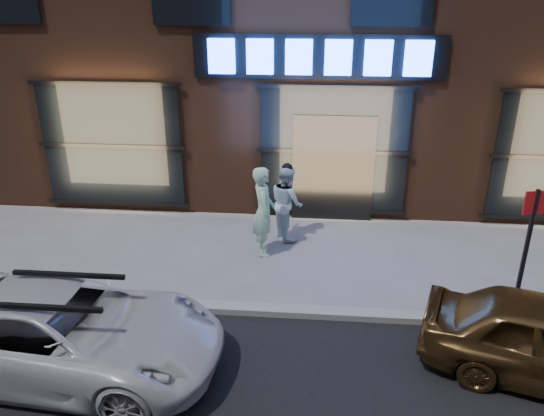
{
  "coord_description": "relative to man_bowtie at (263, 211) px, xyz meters",
  "views": [
    {
      "loc": [
        -0.36,
        -7.28,
        5.0
      ],
      "look_at": [
        -1.15,
        1.6,
        1.2
      ],
      "focal_mm": 35.0,
      "sensor_mm": 36.0,
      "label": 1
    }
  ],
  "objects": [
    {
      "name": "curb",
      "position": [
        1.36,
        -2.12,
        -0.84
      ],
      "size": [
        60.0,
        0.25,
        0.12
      ],
      "primitive_type": "cube",
      "color": "gray",
      "rests_on": "ground"
    },
    {
      "name": "white_suv",
      "position": [
        -2.37,
        -3.69,
        -0.29
      ],
      "size": [
        4.53,
        2.34,
        1.22
      ],
      "primitive_type": "imported",
      "rotation": [
        0.0,
        0.0,
        1.5
      ],
      "color": "silver",
      "rests_on": "ground"
    },
    {
      "name": "man_bowtie",
      "position": [
        0.0,
        0.0,
        0.0
      ],
      "size": [
        0.55,
        0.73,
        1.81
      ],
      "primitive_type": "imported",
      "rotation": [
        0.0,
        0.0,
        1.76
      ],
      "color": "#ABE1B3",
      "rests_on": "ground"
    },
    {
      "name": "sign_post",
      "position": [
        4.18,
        -2.02,
        0.47
      ],
      "size": [
        0.36,
        0.11,
        2.27
      ],
      "rotation": [
        0.0,
        0.0,
        0.22
      ],
      "color": "#262628",
      "rests_on": "ground"
    },
    {
      "name": "man_cap",
      "position": [
        0.41,
        0.76,
        -0.11
      ],
      "size": [
        0.89,
        0.96,
        1.58
      ],
      "primitive_type": "imported",
      "rotation": [
        0.0,
        0.0,
        2.06
      ],
      "color": "silver",
      "rests_on": "ground"
    },
    {
      "name": "ground",
      "position": [
        1.36,
        -2.12,
        -0.9
      ],
      "size": [
        90.0,
        90.0,
        0.0
      ],
      "primitive_type": "plane",
      "color": "slate",
      "rests_on": "ground"
    }
  ]
}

